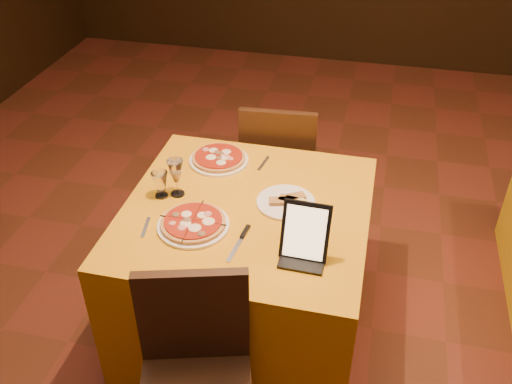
% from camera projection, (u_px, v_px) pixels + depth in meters
% --- Properties ---
extents(floor, '(6.00, 7.00, 0.01)m').
position_uv_depth(floor, '(301.00, 317.00, 3.04)').
color(floor, '#5E2D19').
rests_on(floor, ground).
extents(main_table, '(1.10, 1.10, 0.75)m').
position_uv_depth(main_table, '(247.00, 269.00, 2.79)').
color(main_table, orange).
rests_on(main_table, floor).
extents(chair_main_far, '(0.50, 0.50, 0.91)m').
position_uv_depth(chair_main_far, '(280.00, 165.00, 3.40)').
color(chair_main_far, black).
rests_on(chair_main_far, floor).
extents(pizza_near, '(0.31, 0.31, 0.03)m').
position_uv_depth(pizza_near, '(193.00, 224.00, 2.46)').
color(pizza_near, white).
rests_on(pizza_near, main_table).
extents(pizza_far, '(0.30, 0.30, 0.03)m').
position_uv_depth(pizza_far, '(219.00, 159.00, 2.88)').
color(pizza_far, white).
rests_on(pizza_far, main_table).
extents(cutlet_dish, '(0.27, 0.27, 0.03)m').
position_uv_depth(cutlet_dish, '(286.00, 201.00, 2.59)').
color(cutlet_dish, white).
rests_on(cutlet_dish, main_table).
extents(wine_glass, '(0.10, 0.10, 0.19)m').
position_uv_depth(wine_glass, '(176.00, 177.00, 2.60)').
color(wine_glass, tan).
rests_on(wine_glass, main_table).
extents(water_glass, '(0.09, 0.09, 0.13)m').
position_uv_depth(water_glass, '(160.00, 184.00, 2.61)').
color(water_glass, white).
rests_on(water_glass, main_table).
extents(tablet, '(0.20, 0.10, 0.23)m').
position_uv_depth(tablet, '(305.00, 232.00, 2.25)').
color(tablet, black).
rests_on(tablet, main_table).
extents(knife, '(0.05, 0.22, 0.01)m').
position_uv_depth(knife, '(238.00, 245.00, 2.36)').
color(knife, silver).
rests_on(knife, main_table).
extents(fork_near, '(0.04, 0.14, 0.01)m').
position_uv_depth(fork_near, '(146.00, 227.00, 2.46)').
color(fork_near, silver).
rests_on(fork_near, main_table).
extents(fork_far, '(0.04, 0.14, 0.01)m').
position_uv_depth(fork_far, '(264.00, 164.00, 2.87)').
color(fork_far, '#A6A6AC').
rests_on(fork_far, main_table).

